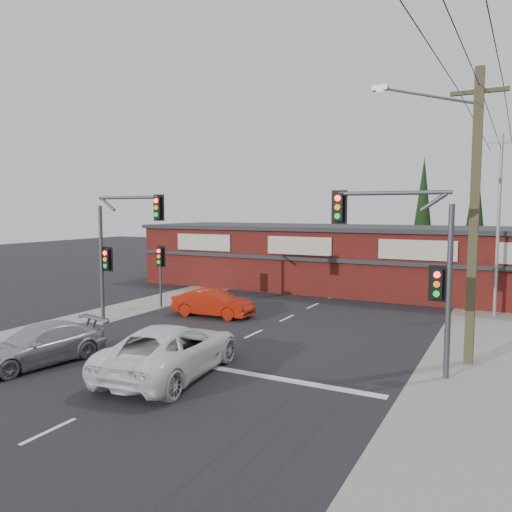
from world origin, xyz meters
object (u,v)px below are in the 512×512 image
at_px(silver_suv, 39,345).
at_px(red_sedan, 213,303).
at_px(white_suv, 171,349).
at_px(shop_building, 335,257).
at_px(utility_pole, 470,207).

height_order(silver_suv, red_sedan, red_sedan).
distance_m(white_suv, silver_suv, 4.86).
bearing_deg(shop_building, white_suv, -86.97).
distance_m(white_suv, red_sedan, 8.82).
xyz_separation_m(red_sedan, utility_pole, (11.85, -2.44, 4.72)).
height_order(red_sedan, shop_building, shop_building).
bearing_deg(white_suv, silver_suv, 8.23).
distance_m(white_suv, utility_pole, 11.04).
xyz_separation_m(white_suv, red_sedan, (-3.53, 8.08, -0.14)).
xyz_separation_m(shop_building, utility_pole, (9.36, -14.00, 3.26)).
distance_m(red_sedan, shop_building, 11.91).
bearing_deg(utility_pole, silver_suv, -152.14).
bearing_deg(silver_suv, white_suv, 25.44).
relative_size(white_suv, red_sedan, 1.43).
height_order(white_suv, utility_pole, utility_pole).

